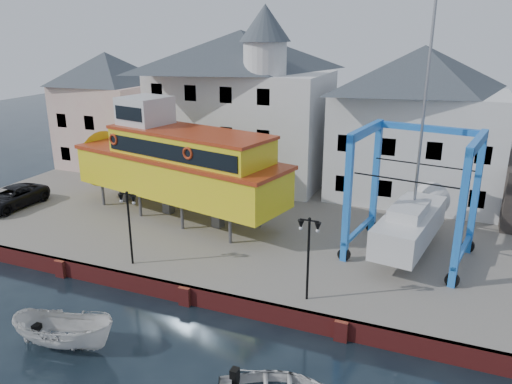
% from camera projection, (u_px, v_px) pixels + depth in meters
% --- Properties ---
extents(ground, '(140.00, 140.00, 0.00)m').
position_uv_depth(ground, '(186.00, 304.00, 25.38)').
color(ground, black).
rests_on(ground, ground).
extents(hardstanding, '(44.00, 22.00, 1.00)m').
position_uv_depth(hardstanding, '(264.00, 221.00, 34.89)').
color(hardstanding, slate).
rests_on(hardstanding, ground).
extents(quay_wall, '(44.00, 0.47, 1.00)m').
position_uv_depth(quay_wall, '(187.00, 295.00, 25.32)').
color(quay_wall, maroon).
rests_on(quay_wall, ground).
extents(building_pink, '(8.00, 7.00, 10.30)m').
position_uv_depth(building_pink, '(110.00, 110.00, 45.70)').
color(building_pink, '#D7A5A0').
rests_on(building_pink, hardstanding).
extents(building_white_main, '(14.00, 8.30, 14.00)m').
position_uv_depth(building_white_main, '(242.00, 104.00, 40.97)').
color(building_white_main, silver).
rests_on(building_white_main, hardstanding).
extents(building_white_right, '(12.00, 8.00, 11.20)m').
position_uv_depth(building_white_right, '(418.00, 124.00, 36.76)').
color(building_white_right, silver).
rests_on(building_white_right, hardstanding).
extents(lamp_post_left, '(1.12, 0.32, 4.20)m').
position_uv_depth(lamp_post_left, '(128.00, 210.00, 26.55)').
color(lamp_post_left, black).
rests_on(lamp_post_left, hardstanding).
extents(lamp_post_right, '(1.12, 0.32, 4.20)m').
position_uv_depth(lamp_post_right, '(309.00, 238.00, 22.97)').
color(lamp_post_right, black).
rests_on(lamp_post_right, hardstanding).
extents(tour_boat, '(18.78, 8.31, 7.96)m').
position_uv_depth(tour_boat, '(166.00, 161.00, 33.84)').
color(tour_boat, '#59595E').
rests_on(tour_boat, hardstanding).
extents(travel_lift, '(7.16, 9.42, 13.85)m').
position_uv_depth(travel_lift, '(414.00, 214.00, 28.40)').
color(travel_lift, blue).
rests_on(travel_lift, hardstanding).
extents(van, '(2.55, 5.42, 1.50)m').
position_uv_depth(van, '(12.00, 197.00, 35.86)').
color(van, black).
rests_on(van, hardstanding).
extents(motorboat_a, '(4.99, 2.65, 1.83)m').
position_uv_depth(motorboat_a, '(66.00, 347.00, 21.99)').
color(motorboat_a, silver).
rests_on(motorboat_a, ground).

